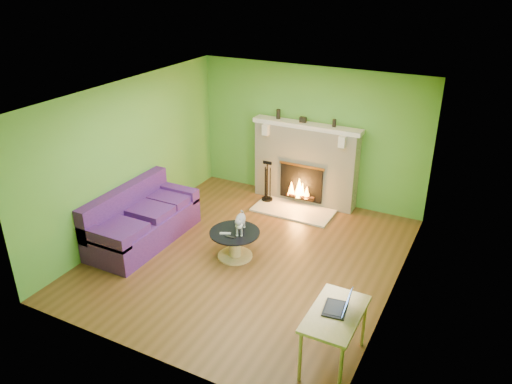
# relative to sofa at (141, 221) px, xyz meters

# --- Properties ---
(floor) EXTENTS (5.00, 5.00, 0.00)m
(floor) POSITION_rel_sofa_xyz_m (1.86, 0.35, -0.35)
(floor) COLOR #583719
(floor) RESTS_ON ground
(ceiling) EXTENTS (5.00, 5.00, 0.00)m
(ceiling) POSITION_rel_sofa_xyz_m (1.86, 0.35, 2.25)
(ceiling) COLOR white
(ceiling) RESTS_ON wall_back
(wall_back) EXTENTS (5.00, 0.00, 5.00)m
(wall_back) POSITION_rel_sofa_xyz_m (1.86, 2.85, 0.95)
(wall_back) COLOR #549430
(wall_back) RESTS_ON floor
(wall_front) EXTENTS (5.00, 0.00, 5.00)m
(wall_front) POSITION_rel_sofa_xyz_m (1.86, -2.15, 0.95)
(wall_front) COLOR #549430
(wall_front) RESTS_ON floor
(wall_left) EXTENTS (0.00, 5.00, 5.00)m
(wall_left) POSITION_rel_sofa_xyz_m (-0.39, 0.35, 0.95)
(wall_left) COLOR #549430
(wall_left) RESTS_ON floor
(wall_right) EXTENTS (0.00, 5.00, 5.00)m
(wall_right) POSITION_rel_sofa_xyz_m (4.11, 0.35, 0.95)
(wall_right) COLOR #549430
(wall_right) RESTS_ON floor
(window_frame) EXTENTS (0.00, 1.20, 1.20)m
(window_frame) POSITION_rel_sofa_xyz_m (4.10, -0.55, 1.20)
(window_frame) COLOR silver
(window_frame) RESTS_ON wall_right
(window_pane) EXTENTS (0.00, 1.06, 1.06)m
(window_pane) POSITION_rel_sofa_xyz_m (4.09, -0.55, 1.20)
(window_pane) COLOR white
(window_pane) RESTS_ON wall_right
(fireplace) EXTENTS (2.10, 0.46, 1.58)m
(fireplace) POSITION_rel_sofa_xyz_m (1.86, 2.66, 0.42)
(fireplace) COLOR beige
(fireplace) RESTS_ON floor
(hearth) EXTENTS (1.50, 0.75, 0.03)m
(hearth) POSITION_rel_sofa_xyz_m (1.86, 2.15, -0.34)
(hearth) COLOR beige
(hearth) RESTS_ON floor
(mantel) EXTENTS (2.10, 0.28, 0.08)m
(mantel) POSITION_rel_sofa_xyz_m (1.86, 2.64, 1.19)
(mantel) COLOR beige
(mantel) RESTS_ON fireplace
(sofa) EXTENTS (0.92, 2.03, 0.91)m
(sofa) POSITION_rel_sofa_xyz_m (0.00, 0.00, 0.00)
(sofa) COLOR #3A1757
(sofa) RESTS_ON floor
(coffee_table) EXTENTS (0.79, 0.79, 0.45)m
(coffee_table) POSITION_rel_sofa_xyz_m (1.66, 0.25, -0.09)
(coffee_table) COLOR tan
(coffee_table) RESTS_ON floor
(desk) EXTENTS (0.56, 0.97, 0.72)m
(desk) POSITION_rel_sofa_xyz_m (3.81, -1.24, 0.28)
(desk) COLOR tan
(desk) RESTS_ON floor
(cat) EXTENTS (0.38, 0.58, 0.34)m
(cat) POSITION_rel_sofa_xyz_m (1.74, 0.30, 0.27)
(cat) COLOR slate
(cat) RESTS_ON coffee_table
(remote_silver) EXTENTS (0.17, 0.12, 0.02)m
(remote_silver) POSITION_rel_sofa_xyz_m (1.56, 0.13, 0.11)
(remote_silver) COLOR #97989A
(remote_silver) RESTS_ON coffee_table
(remote_black) EXTENTS (0.16, 0.05, 0.02)m
(remote_black) POSITION_rel_sofa_xyz_m (1.68, 0.07, 0.10)
(remote_black) COLOR black
(remote_black) RESTS_ON coffee_table
(laptop) EXTENTS (0.34, 0.38, 0.25)m
(laptop) POSITION_rel_sofa_xyz_m (3.79, -1.19, 0.49)
(laptop) COLOR black
(laptop) RESTS_ON desk
(fire_tools) EXTENTS (0.22, 0.22, 0.81)m
(fire_tools) POSITION_rel_sofa_xyz_m (1.23, 2.30, 0.08)
(fire_tools) COLOR black
(fire_tools) RESTS_ON hearth
(mantel_vase_left) EXTENTS (0.08, 0.08, 0.18)m
(mantel_vase_left) POSITION_rel_sofa_xyz_m (1.26, 2.67, 1.32)
(mantel_vase_left) COLOR black
(mantel_vase_left) RESTS_ON mantel
(mantel_vase_right) EXTENTS (0.07, 0.07, 0.14)m
(mantel_vase_right) POSITION_rel_sofa_xyz_m (2.37, 2.67, 1.30)
(mantel_vase_right) COLOR black
(mantel_vase_right) RESTS_ON mantel
(mantel_box) EXTENTS (0.12, 0.08, 0.10)m
(mantel_box) POSITION_rel_sofa_xyz_m (1.77, 2.67, 1.28)
(mantel_box) COLOR black
(mantel_box) RESTS_ON mantel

